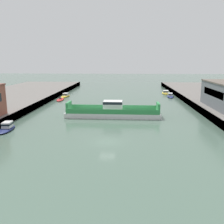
{
  "coord_description": "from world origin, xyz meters",
  "views": [
    {
      "loc": [
        2.87,
        -37.41,
        12.91
      ],
      "look_at": [
        0.0,
        13.7,
        2.0
      ],
      "focal_mm": 39.21,
      "sensor_mm": 36.0,
      "label": 1
    }
  ],
  "objects": [
    {
      "name": "chain_ferry",
      "position": [
        -0.05,
        18.26,
        1.1
      ],
      "size": [
        21.9,
        5.93,
        3.66
      ],
      "color": "silver",
      "rests_on": "ground"
    },
    {
      "name": "moored_boat_near_left",
      "position": [
        -18.7,
        48.49,
        0.47
      ],
      "size": [
        2.86,
        7.49,
        1.28
      ],
      "color": "yellow",
      "rests_on": "ground"
    },
    {
      "name": "ground_plane",
      "position": [
        0.0,
        0.0,
        0.0
      ],
      "size": [
        400.0,
        400.0,
        0.0
      ],
      "primitive_type": "plane",
      "color": "#4C6656"
    },
    {
      "name": "moored_boat_mid_right",
      "position": [
        18.62,
        59.09,
        0.47
      ],
      "size": [
        3.94,
        8.66,
        1.27
      ],
      "color": "yellow",
      "rests_on": "ground"
    },
    {
      "name": "moored_boat_mid_left",
      "position": [
        -18.54,
        40.81,
        0.23
      ],
      "size": [
        2.71,
        7.47,
        0.94
      ],
      "color": "red",
      "rests_on": "ground"
    },
    {
      "name": "moored_boat_near_right",
      "position": [
        18.81,
        50.19,
        0.5
      ],
      "size": [
        2.85,
        7.73,
        1.34
      ],
      "color": "navy",
      "rests_on": "ground"
    },
    {
      "name": "moored_boat_far_left",
      "position": [
        -19.28,
        5.57,
        0.58
      ],
      "size": [
        2.7,
        6.28,
        1.55
      ],
      "color": "navy",
      "rests_on": "ground"
    }
  ]
}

